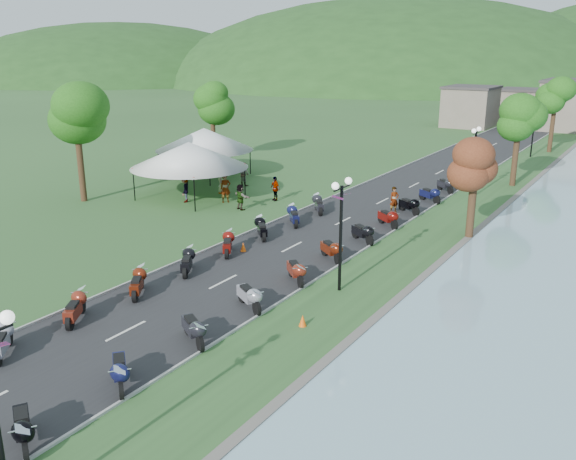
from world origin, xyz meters
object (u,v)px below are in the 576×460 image
Objects in this scene: vendor_tent_main at (190,170)px; pedestrian_b at (244,185)px; pedestrian_a at (226,202)px; pedestrian_c at (185,202)px.

vendor_tent_main reaches higher than pedestrian_b.
vendor_tent_main is at bearing 135.04° from pedestrian_a.
pedestrian_a reaches higher than pedestrian_b.
vendor_tent_main is 2.95× the size of pedestrian_c.
pedestrian_b is (0.87, 5.25, -2.00)m from vendor_tent_main.
vendor_tent_main is 3.03× the size of pedestrian_b.
vendor_tent_main is 2.40m from pedestrian_c.
pedestrian_a is at bearing 125.78° from pedestrian_b.
vendor_tent_main is at bearing 93.63° from pedestrian_b.
pedestrian_a is 1.05× the size of pedestrian_c.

